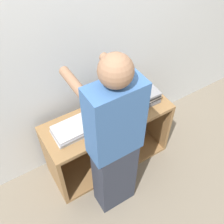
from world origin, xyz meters
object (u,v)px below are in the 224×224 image
at_px(laptop_stack_left, 73,130).
at_px(laptop_open, 105,109).
at_px(person, 114,145).
at_px(laptop_stack_right, 140,97).

bearing_deg(laptop_stack_left, laptop_open, 7.92).
bearing_deg(laptop_stack_left, person, -65.98).
distance_m(laptop_stack_left, laptop_stack_right, 0.72).
bearing_deg(person, laptop_stack_right, 35.93).
xyz_separation_m(laptop_stack_left, laptop_stack_right, (0.72, 0.00, 0.03)).
bearing_deg(laptop_stack_left, laptop_stack_right, 0.04).
relative_size(laptop_stack_left, person, 0.21).
height_order(laptop_open, person, person).
distance_m(laptop_stack_left, person, 0.44).
bearing_deg(laptop_open, laptop_stack_right, -7.70).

